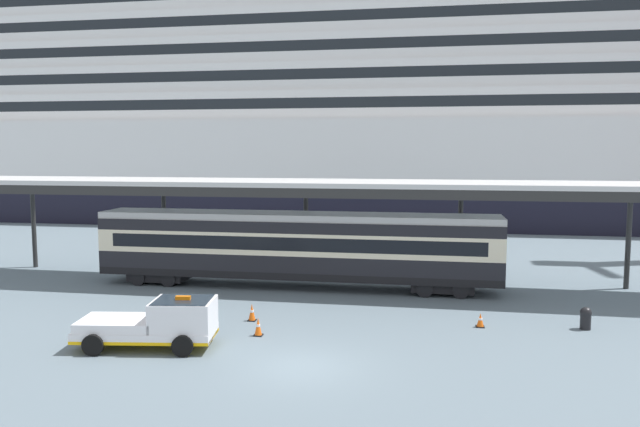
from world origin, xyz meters
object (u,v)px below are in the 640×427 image
Objects in this scene: cruise_ship at (447,109)px; traffic_cone_far at (252,312)px; traffic_cone_mid at (258,327)px; quay_bollard at (586,317)px; train_carriage at (296,246)px; traffic_cone_near at (480,320)px; service_truck at (159,322)px.

traffic_cone_far is (-9.70, -46.31, -11.72)m from cruise_ship.
quay_bollard is at bearing 13.63° from traffic_cone_mid.
traffic_cone_near is at bearing -33.03° from train_carriage.
traffic_cone_near is (9.35, -6.08, -2.01)m from train_carriage.
cruise_ship is 48.74m from traffic_cone_far.
cruise_ship is at bearing 76.46° from service_truck.
cruise_ship is 41.70m from train_carriage.
traffic_cone_mid is 0.98× the size of traffic_cone_far.
traffic_cone_mid is at bearing -166.37° from quay_bollard.
traffic_cone_mid is (0.32, -8.89, -1.94)m from train_carriage.
traffic_cone_far is at bearing -101.83° from cruise_ship.
train_carriage is 28.58× the size of traffic_cone_far.
traffic_cone_mid is at bearing 32.20° from service_truck.
cruise_ship is 5.95× the size of train_carriage.
train_carriage is at bearing 146.97° from traffic_cone_near.
train_carriage is at bearing 92.08° from traffic_cone_mid.
train_carriage is at bearing 85.46° from traffic_cone_far.
cruise_ship reaches higher than train_carriage.
traffic_cone_near is at bearing 21.63° from service_truck.
service_truck reaches higher than quay_bollard.
traffic_cone_near is at bearing -89.76° from cruise_ship.
cruise_ship is 46.81m from quay_bollard.
quay_bollard is at bearing -22.39° from train_carriage.
traffic_cone_far is (2.45, 4.15, -0.61)m from service_truck.
quay_bollard is (4.35, 0.43, 0.22)m from traffic_cone_near.
traffic_cone_mid reaches higher than traffic_cone_near.
service_truck is at bearing -120.54° from traffic_cone_far.
service_truck is 17.52m from quay_bollard.
traffic_cone_far is at bearing 59.46° from service_truck.
quay_bollard is at bearing -84.26° from cruise_ship.
quay_bollard is (4.54, -45.13, -11.58)m from cruise_ship.
traffic_cone_far reaches higher than traffic_cone_near.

